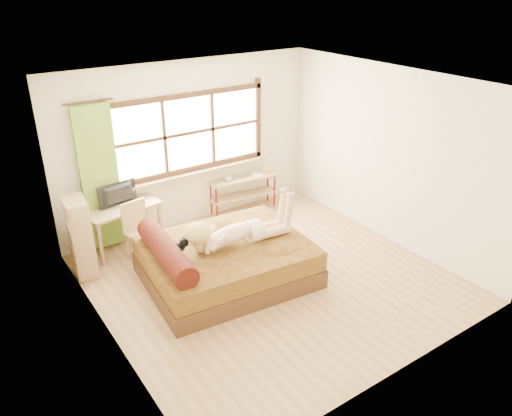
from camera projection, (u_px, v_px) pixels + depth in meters
floor at (269, 278)px, 7.01m from camera, size 4.50×4.50×0.00m
ceiling at (272, 84)px, 5.85m from camera, size 4.50×4.50×0.00m
wall_back at (189, 145)px, 8.11m from camera, size 4.50×0.00×4.50m
wall_front at (408, 267)px, 4.76m from camera, size 4.50×0.00×4.50m
wall_left at (99, 237)px, 5.29m from camera, size 0.00×4.50×4.50m
wall_right at (390, 157)px, 7.58m from camera, size 0.00×4.50×4.50m
window at (190, 136)px, 8.02m from camera, size 2.80×0.16×1.46m
curtain at (100, 179)px, 7.32m from camera, size 0.55×0.10×2.20m
bed at (223, 261)px, 6.86m from camera, size 2.34×1.95×0.83m
woman at (237, 221)px, 6.67m from camera, size 1.56×0.58×0.65m
kitten at (174, 248)px, 6.43m from camera, size 0.34×0.16×0.26m
desk at (123, 212)px, 7.53m from camera, size 1.19×0.69×0.70m
monitor at (119, 195)px, 7.45m from camera, size 0.62×0.18×0.36m
chair at (138, 227)px, 7.34m from camera, size 0.45×0.45×0.88m
pipe_shelf at (244, 186)px, 8.83m from camera, size 1.28×0.45×0.71m
cup at (228, 179)px, 8.58m from camera, size 0.13×0.13×0.09m
book at (252, 175)px, 8.85m from camera, size 0.20×0.25×0.02m
bookshelf at (81, 237)px, 6.88m from camera, size 0.33×0.52×1.14m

